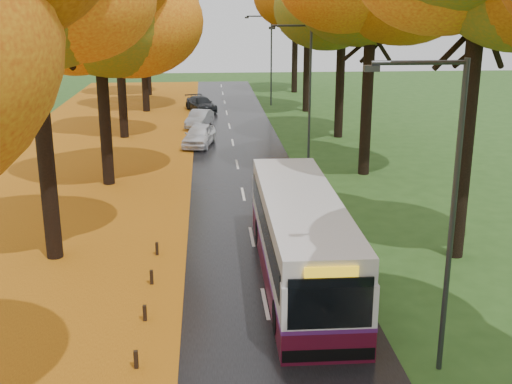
{
  "coord_description": "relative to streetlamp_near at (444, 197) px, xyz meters",
  "views": [
    {
      "loc": [
        -1.72,
        -6.34,
        9.25
      ],
      "look_at": [
        0.0,
        15.78,
        2.6
      ],
      "focal_mm": 45.0,
      "sensor_mm": 36.0,
      "label": 1
    }
  ],
  "objects": [
    {
      "name": "car_silver",
      "position": [
        -6.2,
        33.76,
        -4.04
      ],
      "size": [
        2.28,
        4.05,
        1.26
      ],
      "primitive_type": "imported",
      "rotation": [
        0.0,
        0.0,
        -0.26
      ],
      "color": "gray",
      "rests_on": "road"
    },
    {
      "name": "road",
      "position": [
        -3.95,
        17.0,
        -4.69
      ],
      "size": [
        6.5,
        90.0,
        0.04
      ],
      "primitive_type": "cube",
      "color": "black",
      "rests_on": "ground"
    },
    {
      "name": "bus",
      "position": [
        -2.58,
        5.85,
        -3.14
      ],
      "size": [
        2.62,
        11.12,
        2.92
      ],
      "rotation": [
        0.0,
        0.0,
        -0.01
      ],
      "color": "#490B1D",
      "rests_on": "road"
    },
    {
      "name": "streetlamp_mid",
      "position": [
        0.0,
        22.0,
        0.0
      ],
      "size": [
        2.45,
        0.18,
        8.0
      ],
      "color": "#333538",
      "rests_on": "ground"
    },
    {
      "name": "streetlamp_near",
      "position": [
        0.0,
        0.0,
        0.0
      ],
      "size": [
        2.45,
        0.18,
        8.0
      ],
      "color": "#333538",
      "rests_on": "ground"
    },
    {
      "name": "streetlamp_far",
      "position": [
        0.0,
        44.0,
        0.0
      ],
      "size": [
        2.45,
        0.18,
        8.0
      ],
      "color": "#333538",
      "rests_on": "ground"
    },
    {
      "name": "car_white",
      "position": [
        -6.18,
        27.17,
        -3.96
      ],
      "size": [
        2.51,
        4.44,
        1.43
      ],
      "primitive_type": "imported",
      "rotation": [
        0.0,
        0.0,
        -0.21
      ],
      "color": "white",
      "rests_on": "road"
    },
    {
      "name": "car_dark",
      "position": [
        -6.13,
        40.96,
        -4.04
      ],
      "size": [
        3.12,
        4.67,
        1.26
      ],
      "primitive_type": "imported",
      "rotation": [
        0.0,
        0.0,
        0.35
      ],
      "color": "black",
      "rests_on": "road"
    },
    {
      "name": "leaf_verge",
      "position": [
        -12.95,
        17.0,
        -4.7
      ],
      "size": [
        12.0,
        90.0,
        0.02
      ],
      "primitive_type": "cube",
      "color": "#86430C",
      "rests_on": "ground"
    },
    {
      "name": "centre_line",
      "position": [
        -3.95,
        17.0,
        -4.67
      ],
      "size": [
        0.12,
        90.0,
        0.01
      ],
      "primitive_type": "cube",
      "color": "silver",
      "rests_on": "road"
    },
    {
      "name": "leaf_drift",
      "position": [
        -7.0,
        17.0,
        -4.67
      ],
      "size": [
        0.9,
        90.0,
        0.01
      ],
      "primitive_type": "cube",
      "color": "#BD7113",
      "rests_on": "road"
    }
  ]
}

